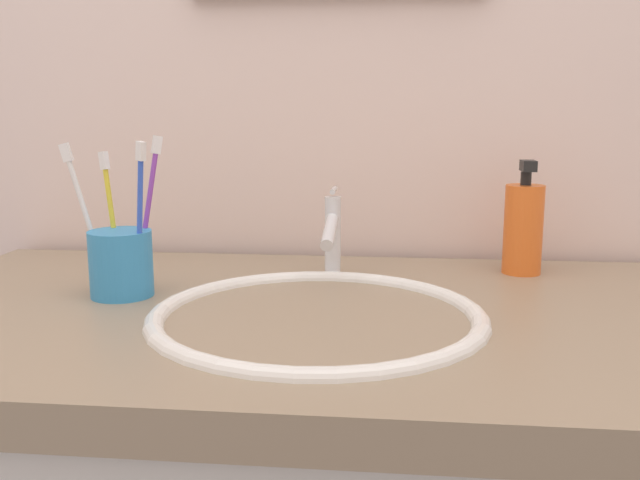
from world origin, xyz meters
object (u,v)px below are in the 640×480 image
(faucet, at_px, (332,233))
(toothbrush_cup, at_px, (121,264))
(toothbrush_yellow, at_px, (111,211))
(toothbrush_blue, at_px, (140,210))
(toothbrush_white, at_px, (84,208))
(toothbrush_purple, at_px, (149,204))
(soap_dispenser, at_px, (523,228))

(faucet, distance_m, toothbrush_cup, 0.30)
(faucet, height_order, toothbrush_yellow, toothbrush_yellow)
(toothbrush_blue, bearing_deg, toothbrush_white, 163.95)
(toothbrush_cup, xyz_separation_m, toothbrush_white, (-0.05, 0.01, 0.07))
(faucet, distance_m, toothbrush_white, 0.35)
(toothbrush_purple, height_order, toothbrush_white, toothbrush_purple)
(toothbrush_white, height_order, soap_dispenser, toothbrush_white)
(toothbrush_purple, xyz_separation_m, soap_dispenser, (0.53, 0.16, -0.05))
(toothbrush_yellow, relative_size, toothbrush_blue, 0.92)
(faucet, xyz_separation_m, toothbrush_cup, (-0.27, -0.13, -0.02))
(toothbrush_cup, bearing_deg, faucet, 24.84)
(soap_dispenser, bearing_deg, toothbrush_cup, -161.11)
(faucet, relative_size, toothbrush_purple, 0.67)
(toothbrush_purple, xyz_separation_m, toothbrush_white, (-0.08, -0.02, -0.01))
(faucet, relative_size, toothbrush_yellow, 0.75)
(toothbrush_cup, relative_size, toothbrush_blue, 0.44)
(toothbrush_cup, relative_size, toothbrush_yellow, 0.48)
(faucet, height_order, toothbrush_cup, faucet)
(toothbrush_cup, distance_m, toothbrush_yellow, 0.07)
(toothbrush_purple, distance_m, soap_dispenser, 0.56)
(faucet, height_order, soap_dispenser, soap_dispenser)
(toothbrush_yellow, distance_m, toothbrush_purple, 0.05)
(soap_dispenser, bearing_deg, toothbrush_blue, -158.40)
(toothbrush_blue, height_order, soap_dispenser, toothbrush_blue)
(toothbrush_yellow, distance_m, toothbrush_white, 0.04)
(toothbrush_cup, bearing_deg, toothbrush_purple, 43.07)
(toothbrush_blue, bearing_deg, toothbrush_cup, 156.12)
(faucet, bearing_deg, toothbrush_blue, -149.05)
(toothbrush_yellow, distance_m, toothbrush_blue, 0.07)
(toothbrush_purple, bearing_deg, soap_dispenser, 17.08)
(faucet, bearing_deg, toothbrush_white, -160.17)
(toothbrush_white, bearing_deg, toothbrush_yellow, 29.75)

